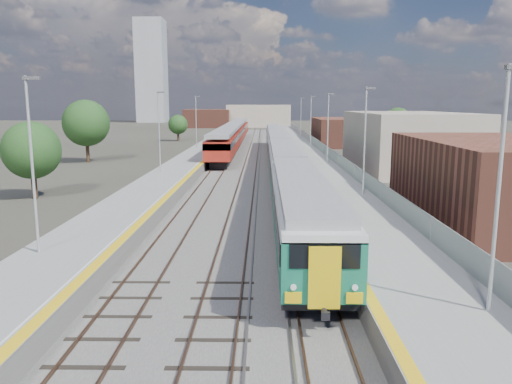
{
  "coord_description": "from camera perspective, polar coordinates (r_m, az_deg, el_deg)",
  "views": [
    {
      "loc": [
        -0.43,
        -12.77,
        7.39
      ],
      "look_at": [
        -0.86,
        16.45,
        2.2
      ],
      "focal_mm": 35.0,
      "sensor_mm": 36.0,
      "label": 1
    }
  ],
  "objects": [
    {
      "name": "buildings",
      "position": [
        152.43,
        -5.93,
        11.26
      ],
      "size": [
        72.0,
        185.5,
        40.0
      ],
      "color": "brown",
      "rests_on": "ground"
    },
    {
      "name": "tree_c",
      "position": [
        101.27,
        -8.92,
        7.63
      ],
      "size": [
        3.85,
        3.85,
        5.22
      ],
      "color": "#382619",
      "rests_on": "ground"
    },
    {
      "name": "red_train",
      "position": [
        85.12,
        -2.59,
        6.63
      ],
      "size": [
        3.07,
        62.19,
        3.88
      ],
      "color": "black",
      "rests_on": "ground"
    },
    {
      "name": "platform_left",
      "position": [
        66.18,
        -6.65,
        4.04
      ],
      "size": [
        4.3,
        155.0,
        8.52
      ],
      "color": "slate",
      "rests_on": "ground"
    },
    {
      "name": "platform_right",
      "position": [
        65.87,
        5.83,
        4.05
      ],
      "size": [
        4.7,
        155.0,
        8.52
      ],
      "color": "slate",
      "rests_on": "ground"
    },
    {
      "name": "green_train",
      "position": [
        54.29,
        2.89,
        4.54
      ],
      "size": [
        2.8,
        77.94,
        3.08
      ],
      "color": "black",
      "rests_on": "ground"
    },
    {
      "name": "tree_d",
      "position": [
        87.5,
        15.85,
        7.63
      ],
      "size": [
        4.97,
        4.97,
        6.73
      ],
      "color": "#382619",
      "rests_on": "ground"
    },
    {
      "name": "ballast_bed",
      "position": [
        65.71,
        -0.75,
        3.64
      ],
      "size": [
        10.5,
        155.0,
        0.06
      ],
      "primitive_type": "cube",
      "color": "#565451",
      "rests_on": "ground"
    },
    {
      "name": "tree_b",
      "position": [
        66.74,
        -18.86,
        7.45
      ],
      "size": [
        5.81,
        5.81,
        7.88
      ],
      "color": "#382619",
      "rests_on": "ground"
    },
    {
      "name": "tracks",
      "position": [
        67.35,
        -0.2,
        3.86
      ],
      "size": [
        8.96,
        160.0,
        0.17
      ],
      "color": "#4C3323",
      "rests_on": "ground"
    },
    {
      "name": "tree_a",
      "position": [
        42.55,
        -24.28,
        4.36
      ],
      "size": [
        4.47,
        4.47,
        6.06
      ],
      "color": "#382619",
      "rests_on": "ground"
    },
    {
      "name": "ground",
      "position": [
        63.21,
        1.23,
        3.35
      ],
      "size": [
        320.0,
        320.0,
        0.0
      ],
      "primitive_type": "plane",
      "color": "#47443A",
      "rests_on": "ground"
    }
  ]
}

